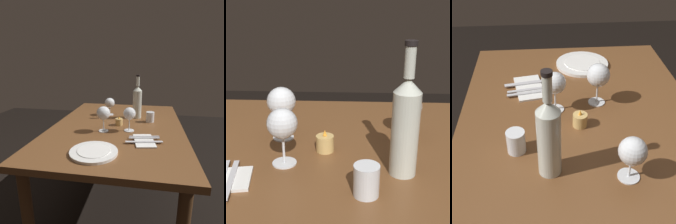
% 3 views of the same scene
% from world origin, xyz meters
% --- Properties ---
extents(ground_plane, '(6.00, 6.00, 0.00)m').
position_xyz_m(ground_plane, '(0.00, 0.00, 0.00)').
color(ground_plane, black).
extents(dining_table, '(1.30, 0.90, 0.74)m').
position_xyz_m(dining_table, '(0.00, 0.00, 0.65)').
color(dining_table, brown).
rests_on(dining_table, ground).
extents(wine_glass_left, '(0.08, 0.08, 0.14)m').
position_xyz_m(wine_glass_left, '(-0.26, -0.10, 0.84)').
color(wine_glass_left, white).
rests_on(wine_glass_left, dining_table).
extents(wine_glass_right, '(0.08, 0.08, 0.16)m').
position_xyz_m(wine_glass_right, '(0.10, 0.09, 0.85)').
color(wine_glass_right, white).
rests_on(wine_glass_right, dining_table).
extents(wine_glass_centre, '(0.09, 0.09, 0.17)m').
position_xyz_m(wine_glass_centre, '(0.13, -0.07, 0.86)').
color(wine_glass_centre, white).
rests_on(wine_glass_centre, dining_table).
extents(wine_bottle, '(0.07, 0.07, 0.34)m').
position_xyz_m(wine_bottle, '(-0.22, 0.13, 0.87)').
color(wine_bottle, silver).
rests_on(wine_bottle, dining_table).
extents(water_tumbler, '(0.06, 0.06, 0.08)m').
position_xyz_m(water_tumbler, '(-0.12, 0.23, 0.77)').
color(water_tumbler, white).
rests_on(water_tumbler, dining_table).
extents(votive_candle, '(0.05, 0.05, 0.07)m').
position_xyz_m(votive_candle, '(-0.01, 0.01, 0.76)').
color(votive_candle, '#DBB266').
rests_on(votive_candle, dining_table).
extents(dinner_plate, '(0.25, 0.25, 0.02)m').
position_xyz_m(dinner_plate, '(0.45, -0.06, 0.75)').
color(dinner_plate, white).
rests_on(dinner_plate, dining_table).
extents(folded_napkin, '(0.21, 0.14, 0.01)m').
position_xyz_m(folded_napkin, '(0.26, 0.19, 0.74)').
color(folded_napkin, white).
rests_on(folded_napkin, dining_table).
extents(fork_inner, '(0.04, 0.18, 0.00)m').
position_xyz_m(fork_inner, '(0.23, 0.19, 0.75)').
color(fork_inner, silver).
rests_on(fork_inner, folded_napkin).
extents(fork_outer, '(0.04, 0.18, 0.00)m').
position_xyz_m(fork_outer, '(0.21, 0.19, 0.75)').
color(fork_outer, silver).
rests_on(fork_outer, folded_napkin).
extents(table_knife, '(0.06, 0.21, 0.00)m').
position_xyz_m(table_knife, '(0.29, 0.19, 0.75)').
color(table_knife, silver).
rests_on(table_knife, folded_napkin).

